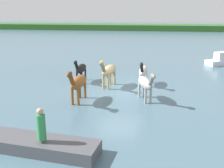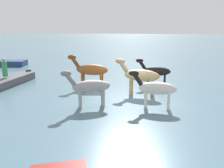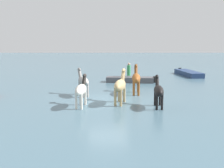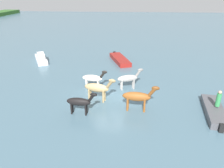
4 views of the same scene
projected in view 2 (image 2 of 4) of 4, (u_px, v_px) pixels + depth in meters
name	position (u px, v px, depth m)	size (l,w,h in m)	color
ground_plane	(123.00, 97.00, 13.40)	(154.01, 154.01, 0.00)	#476675
horse_lead	(140.00, 75.00, 13.73)	(1.02, 2.57, 1.99)	tan
horse_gray_outer	(156.00, 88.00, 11.52)	(0.72, 2.28, 1.77)	silver
horse_rear_stallion	(155.00, 71.00, 15.67)	(0.64, 2.22, 1.72)	black
horse_dark_mare	(90.00, 87.00, 11.69)	(1.14, 2.32, 1.82)	#9E9993
horse_dun_straggler	(91.00, 70.00, 15.28)	(0.76, 2.60, 2.01)	brown
boat_motor_center	(10.00, 82.00, 16.16)	(4.54, 1.77, 0.73)	#4C4C51
person_boatman_standing	(5.00, 68.00, 15.82)	(0.32, 0.32, 1.19)	#338C4C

